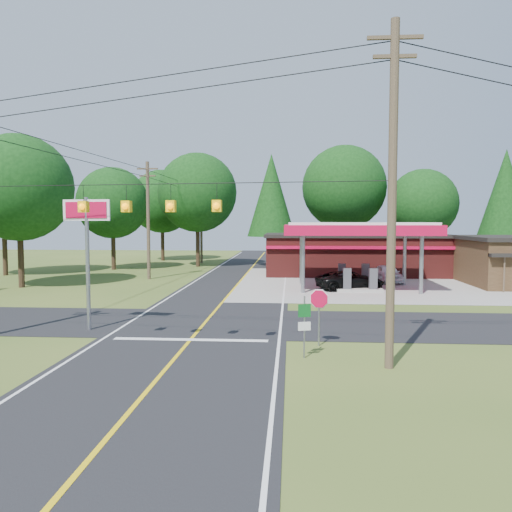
# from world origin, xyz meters

# --- Properties ---
(ground) EXTENTS (120.00, 120.00, 0.00)m
(ground) POSITION_xyz_m (0.00, 0.00, 0.00)
(ground) COLOR #3A531D
(ground) RESTS_ON ground
(main_highway) EXTENTS (8.00, 120.00, 0.02)m
(main_highway) POSITION_xyz_m (0.00, 0.00, 0.01)
(main_highway) COLOR black
(main_highway) RESTS_ON ground
(cross_road) EXTENTS (70.00, 7.00, 0.02)m
(cross_road) POSITION_xyz_m (0.00, 0.00, 0.01)
(cross_road) COLOR black
(cross_road) RESTS_ON ground
(lane_center_yellow) EXTENTS (0.15, 110.00, 0.00)m
(lane_center_yellow) POSITION_xyz_m (0.00, 0.00, 0.03)
(lane_center_yellow) COLOR yellow
(lane_center_yellow) RESTS_ON main_highway
(gas_canopy) EXTENTS (10.60, 7.40, 4.88)m
(gas_canopy) POSITION_xyz_m (9.00, 13.00, 4.27)
(gas_canopy) COLOR gray
(gas_canopy) RESTS_ON ground
(convenience_store) EXTENTS (16.40, 7.55, 3.80)m
(convenience_store) POSITION_xyz_m (10.00, 22.98, 1.92)
(convenience_store) COLOR maroon
(convenience_store) RESTS_ON ground
(utility_pole_near_right) EXTENTS (1.80, 0.30, 11.50)m
(utility_pole_near_right) POSITION_xyz_m (7.50, -7.00, 5.96)
(utility_pole_near_right) COLOR #473828
(utility_pole_near_right) RESTS_ON ground
(utility_pole_far_left) EXTENTS (1.80, 0.30, 10.00)m
(utility_pole_far_left) POSITION_xyz_m (-8.00, 18.00, 5.20)
(utility_pole_far_left) COLOR #473828
(utility_pole_far_left) RESTS_ON ground
(utility_pole_north) EXTENTS (0.30, 0.30, 9.50)m
(utility_pole_north) POSITION_xyz_m (-6.50, 35.00, 4.75)
(utility_pole_north) COLOR #473828
(utility_pole_north) RESTS_ON ground
(overhead_beacons) EXTENTS (17.04, 2.04, 1.03)m
(overhead_beacons) POSITION_xyz_m (-1.00, -6.00, 6.21)
(overhead_beacons) COLOR black
(overhead_beacons) RESTS_ON ground
(treeline_backdrop) EXTENTS (70.27, 51.59, 13.30)m
(treeline_backdrop) POSITION_xyz_m (0.82, 24.01, 7.49)
(treeline_backdrop) COLOR #332316
(treeline_backdrop) RESTS_ON ground
(suv_car) EXTENTS (6.12, 6.12, 1.36)m
(suv_car) POSITION_xyz_m (8.47, 12.44, 0.68)
(suv_car) COLOR black
(suv_car) RESTS_ON ground
(sedan_car) EXTENTS (4.56, 4.56, 1.42)m
(sedan_car) POSITION_xyz_m (12.00, 17.00, 0.71)
(sedan_car) COLOR white
(sedan_car) RESTS_ON ground
(big_stop_sign) EXTENTS (2.24, 0.34, 6.04)m
(big_stop_sign) POSITION_xyz_m (-5.00, -2.01, 4.40)
(big_stop_sign) COLOR gray
(big_stop_sign) RESTS_ON ground
(octagonal_stop_sign) EXTENTS (0.77, 0.30, 2.30)m
(octagonal_stop_sign) POSITION_xyz_m (5.29, -4.18, 1.71)
(octagonal_stop_sign) COLOR gray
(octagonal_stop_sign) RESTS_ON ground
(route_sign_post) EXTENTS (0.46, 0.15, 2.28)m
(route_sign_post) POSITION_xyz_m (4.67, -6.02, 1.36)
(route_sign_post) COLOR gray
(route_sign_post) RESTS_ON ground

